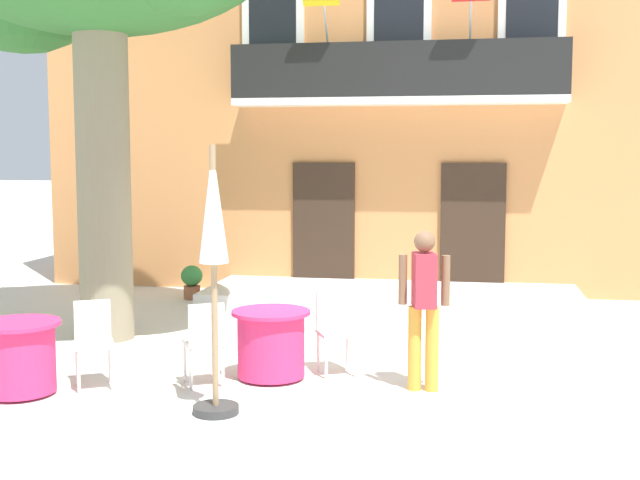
# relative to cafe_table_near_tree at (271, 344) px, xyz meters

# --- Properties ---
(ground_plane) EXTENTS (120.00, 120.00, 0.00)m
(ground_plane) POSITION_rel_cafe_table_near_tree_xyz_m (0.39, 0.82, -0.39)
(ground_plane) COLOR silver
(building_facade) EXTENTS (13.00, 5.09, 7.50)m
(building_facade) POSITION_rel_cafe_table_near_tree_xyz_m (0.88, 7.81, 3.36)
(building_facade) COLOR #CC844C
(building_facade) RESTS_ON ground
(entrance_step_platform) EXTENTS (6.06, 2.13, 0.25)m
(entrance_step_platform) POSITION_rel_cafe_table_near_tree_xyz_m (0.88, 4.76, -0.27)
(entrance_step_platform) COLOR silver
(entrance_step_platform) RESTS_ON ground
(cafe_table_near_tree) EXTENTS (0.86, 0.86, 0.76)m
(cafe_table_near_tree) POSITION_rel_cafe_table_near_tree_xyz_m (0.00, 0.00, 0.00)
(cafe_table_near_tree) COLOR #E52D66
(cafe_table_near_tree) RESTS_ON ground
(cafe_chair_near_tree_0) EXTENTS (0.53, 0.53, 0.91)m
(cafe_chair_near_tree_0) POSITION_rel_cafe_table_near_tree_xyz_m (0.65, 0.38, 0.14)
(cafe_chair_near_tree_0) COLOR silver
(cafe_chair_near_tree_0) RESTS_ON ground
(cafe_chair_near_tree_1) EXTENTS (0.55, 0.55, 0.91)m
(cafe_chair_near_tree_1) POSITION_rel_cafe_table_near_tree_xyz_m (-0.61, -0.44, 0.14)
(cafe_chair_near_tree_1) COLOR silver
(cafe_chair_near_tree_1) RESTS_ON ground
(cafe_table_middle) EXTENTS (0.86, 0.86, 0.76)m
(cafe_table_middle) POSITION_rel_cafe_table_near_tree_xyz_m (-2.41, -1.05, 0.00)
(cafe_table_middle) COLOR #E52D66
(cafe_table_middle) RESTS_ON ground
(cafe_chair_middle_0) EXTENTS (0.54, 0.54, 0.91)m
(cafe_chair_middle_0) POSITION_rel_cafe_table_near_tree_xyz_m (-1.78, -0.63, 0.14)
(cafe_chair_middle_0) COLOR silver
(cafe_chair_middle_0) RESTS_ON ground
(cafe_umbrella) EXTENTS (0.44, 0.44, 2.55)m
(cafe_umbrella) POSITION_rel_cafe_table_near_tree_xyz_m (-0.23, -1.30, 1.27)
(cafe_umbrella) COLOR #997A56
(cafe_umbrella) RESTS_ON ground
(ground_planter_left) EXTENTS (0.37, 0.37, 0.57)m
(ground_planter_left) POSITION_rel_cafe_table_near_tree_xyz_m (-2.50, 4.68, -0.07)
(ground_planter_left) COLOR #995638
(ground_planter_left) RESTS_ON ground
(pedestrian_near_entrance) EXTENTS (0.53, 0.38, 1.68)m
(pedestrian_near_entrance) POSITION_rel_cafe_table_near_tree_xyz_m (1.67, -0.17, 0.56)
(pedestrian_near_entrance) COLOR gold
(pedestrian_near_entrance) RESTS_ON ground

